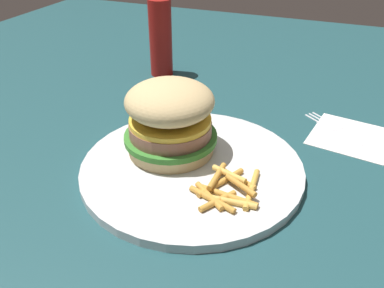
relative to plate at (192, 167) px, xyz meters
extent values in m
plane|color=#1E474C|center=(0.02, 0.02, -0.01)|extent=(1.60, 1.60, 0.00)
cylinder|color=silver|center=(0.00, 0.00, 0.00)|extent=(0.29, 0.29, 0.01)
cylinder|color=tan|center=(-0.04, 0.02, 0.01)|extent=(0.12, 0.12, 0.02)
cylinder|color=#387F2D|center=(-0.04, 0.02, 0.03)|extent=(0.12, 0.12, 0.01)
cylinder|color=#8E5B47|center=(-0.04, 0.02, 0.04)|extent=(0.11, 0.11, 0.02)
cylinder|color=yellow|center=(-0.04, 0.02, 0.05)|extent=(0.11, 0.11, 0.01)
ellipsoid|color=tan|center=(-0.04, 0.02, 0.08)|extent=(0.12, 0.12, 0.05)
cylinder|color=gold|center=(0.07, -0.05, 0.01)|extent=(0.07, 0.02, 0.01)
cylinder|color=gold|center=(0.06, -0.06, 0.01)|extent=(0.03, 0.05, 0.01)
cylinder|color=gold|center=(0.05, -0.06, 0.01)|extent=(0.06, 0.03, 0.01)
cylinder|color=gold|center=(0.05, -0.03, 0.01)|extent=(0.04, 0.07, 0.01)
cylinder|color=gold|center=(0.09, -0.03, 0.01)|extent=(0.01, 0.07, 0.01)
cylinder|color=gold|center=(0.06, -0.01, 0.01)|extent=(0.05, 0.03, 0.01)
cylinder|color=#E5B251|center=(0.07, -0.06, 0.01)|extent=(0.05, 0.01, 0.01)
cylinder|color=#E5B251|center=(0.05, -0.02, 0.02)|extent=(0.05, 0.02, 0.01)
cylinder|color=gold|center=(0.04, -0.06, 0.01)|extent=(0.05, 0.04, 0.01)
cylinder|color=gold|center=(0.04, -0.03, 0.02)|extent=(0.01, 0.05, 0.01)
cylinder|color=gold|center=(0.07, -0.03, 0.02)|extent=(0.04, 0.03, 0.01)
cube|color=white|center=(0.19, 0.17, -0.01)|extent=(0.13, 0.13, 0.00)
cube|color=silver|center=(0.21, 0.15, 0.00)|extent=(0.10, 0.08, 0.00)
cube|color=silver|center=(0.16, 0.19, 0.00)|extent=(0.04, 0.04, 0.00)
cylinder|color=silver|center=(0.14, 0.22, 0.00)|extent=(0.02, 0.02, 0.00)
cylinder|color=silver|center=(0.13, 0.21, 0.00)|extent=(0.02, 0.02, 0.00)
cylinder|color=silver|center=(0.13, 0.21, 0.00)|extent=(0.02, 0.02, 0.00)
cylinder|color=#B21914|center=(-0.18, 0.29, 0.07)|extent=(0.04, 0.04, 0.15)
camera|label=1|loc=(0.16, -0.40, 0.30)|focal=37.50mm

